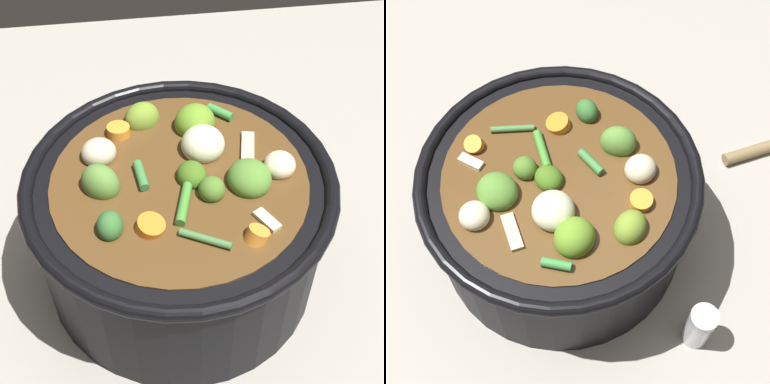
# 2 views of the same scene
# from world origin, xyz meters

# --- Properties ---
(ground_plane) EXTENTS (1.10, 1.10, 0.00)m
(ground_plane) POSITION_xyz_m (0.00, 0.00, 0.00)
(ground_plane) COLOR #9E998E
(cooking_pot) EXTENTS (0.32, 0.32, 0.17)m
(cooking_pot) POSITION_xyz_m (0.00, -0.00, 0.08)
(cooking_pot) COLOR black
(cooking_pot) RESTS_ON ground_plane
(salt_shaker) EXTENTS (0.03, 0.03, 0.07)m
(salt_shaker) POSITION_xyz_m (0.20, 0.07, 0.04)
(salt_shaker) COLOR silver
(salt_shaker) RESTS_ON ground_plane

